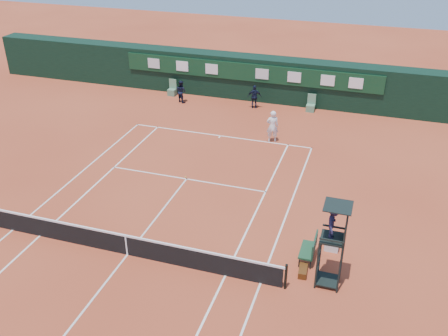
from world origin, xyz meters
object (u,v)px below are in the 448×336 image
Objects in this scene: player at (272,126)px; tennis_net at (126,244)px; cooler at (332,242)px; player_bench at (311,248)px; umpire_chair at (334,229)px.

tennis_net is at bearing 58.63° from player.
cooler is 0.34× the size of player.
player_bench is at bearing -126.34° from cooler.
tennis_net is at bearing -159.41° from cooler.
player is at bearing 75.58° from tennis_net.
umpire_chair is 1.79× the size of player.
player_bench is at bearing 126.02° from umpire_chair.
umpire_chair is at bearing 5.56° from tennis_net.
umpire_chair is at bearing 95.63° from player.
tennis_net is at bearing -174.44° from umpire_chair.
tennis_net and player_bench have the same top height.
cooler is (7.72, 2.90, -0.18)m from tennis_net.
cooler is at bearing 92.47° from umpire_chair.
player_bench is at bearing 15.22° from tennis_net.
player_bench reaches higher than cooler.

